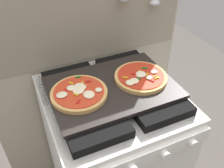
{
  "coord_description": "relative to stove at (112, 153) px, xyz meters",
  "views": [
    {
      "loc": [
        -0.35,
        -0.77,
        1.59
      ],
      "look_at": [
        0.0,
        0.0,
        0.93
      ],
      "focal_mm": 40.01,
      "sensor_mm": 36.0,
      "label": 1
    }
  ],
  "objects": [
    {
      "name": "kitchen_backsplash",
      "position": [
        0.0,
        0.34,
        0.34
      ],
      "size": [
        1.1,
        0.09,
        1.55
      ],
      "color": "#B2A893",
      "rests_on": "ground_plane"
    },
    {
      "name": "stove",
      "position": [
        0.0,
        0.0,
        0.0
      ],
      "size": [
        0.6,
        0.64,
        0.9
      ],
      "color": "white",
      "rests_on": "ground_plane"
    },
    {
      "name": "baking_tray",
      "position": [
        0.0,
        0.0,
        0.46
      ],
      "size": [
        0.54,
        0.38,
        0.02
      ],
      "primitive_type": "cube",
      "color": "black",
      "rests_on": "stove"
    },
    {
      "name": "pizza_left",
      "position": [
        -0.15,
        0.0,
        0.48
      ],
      "size": [
        0.24,
        0.24,
        0.03
      ],
      "color": "tan",
      "rests_on": "baking_tray"
    },
    {
      "name": "pizza_right",
      "position": [
        0.14,
        -0.01,
        0.48
      ],
      "size": [
        0.24,
        0.24,
        0.03
      ],
      "color": "tan",
      "rests_on": "baking_tray"
    }
  ]
}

